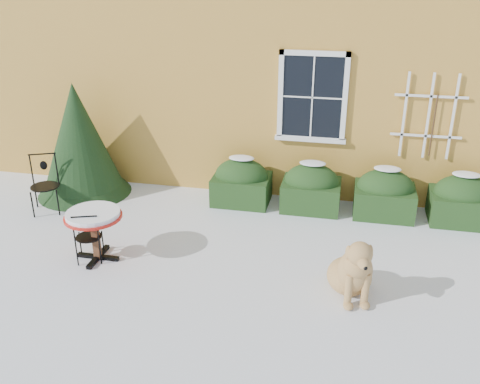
% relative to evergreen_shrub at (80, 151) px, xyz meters
% --- Properties ---
extents(ground, '(80.00, 80.00, 0.00)m').
position_rel_evergreen_shrub_xyz_m(ground, '(3.40, -2.34, -0.87)').
color(ground, white).
rests_on(ground, ground).
extents(house, '(12.40, 8.40, 6.40)m').
position_rel_evergreen_shrub_xyz_m(house, '(3.40, 4.66, 2.34)').
color(house, gold).
rests_on(house, ground).
extents(hedge_row, '(4.95, 0.80, 0.91)m').
position_rel_evergreen_shrub_xyz_m(hedge_row, '(5.05, 0.21, -0.47)').
color(hedge_row, '#183213').
rests_on(hedge_row, ground).
extents(evergreen_shrub, '(1.79, 1.79, 2.17)m').
position_rel_evergreen_shrub_xyz_m(evergreen_shrub, '(0.00, 0.00, 0.00)').
color(evergreen_shrub, black).
rests_on(evergreen_shrub, ground).
extents(bistro_table, '(0.86, 0.86, 0.80)m').
position_rel_evergreen_shrub_xyz_m(bistro_table, '(1.37, -2.28, -0.21)').
color(bistro_table, black).
rests_on(bistro_table, ground).
extents(patio_chair_near, '(0.47, 0.46, 0.82)m').
position_rel_evergreen_shrub_xyz_m(patio_chair_near, '(1.28, -2.35, -0.46)').
color(patio_chair_near, black).
rests_on(patio_chair_near, ground).
extents(patio_chair_far, '(0.61, 0.61, 1.04)m').
position_rel_evergreen_shrub_xyz_m(patio_chair_far, '(-0.29, -0.87, -0.35)').
color(patio_chair_far, black).
rests_on(patio_chair_far, ground).
extents(dog, '(0.78, 1.09, 0.97)m').
position_rel_evergreen_shrub_xyz_m(dog, '(5.20, -2.48, -0.48)').
color(dog, tan).
rests_on(dog, ground).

